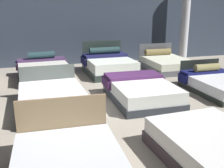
{
  "coord_description": "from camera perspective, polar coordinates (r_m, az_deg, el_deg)",
  "views": [
    {
      "loc": [
        -1.41,
        -5.49,
        2.25
      ],
      "look_at": [
        0.35,
        0.32,
        0.5
      ],
      "focal_mm": 41.9,
      "sensor_mm": 36.0,
      "label": 1
    }
  ],
  "objects": [
    {
      "name": "showroom_back_wall",
      "position": [
        11.02,
        -9.71,
        13.26
      ],
      "size": [
        18.0,
        0.06,
        3.5
      ],
      "primitive_type": "cube",
      "color": "#333D4C",
      "rests_on": "ground_plane"
    },
    {
      "name": "bed_6",
      "position": [
        6.69,
        6.34,
        -1.46
      ],
      "size": [
        1.61,
        2.12,
        0.54
      ],
      "rotation": [
        0.0,
        0.0,
        -0.02
      ],
      "color": "#292F36",
      "rests_on": "ground_plane"
    },
    {
      "name": "bed_10",
      "position": [
        9.38,
        -0.7,
        4.19
      ],
      "size": [
        1.72,
        2.01,
        1.08
      ],
      "rotation": [
        0.0,
        0.0,
        0.02
      ],
      "color": "#26322D",
      "rests_on": "ground_plane"
    },
    {
      "name": "support_pillar",
      "position": [
        12.16,
        15.62,
        13.16
      ],
      "size": [
        0.38,
        0.38,
        3.5
      ],
      "primitive_type": "cylinder",
      "color": "silver",
      "rests_on": "ground_plane"
    },
    {
      "name": "bed_2",
      "position": [
        4.33,
        21.71,
        -13.03
      ],
      "size": [
        1.58,
        2.04,
        0.46
      ],
      "rotation": [
        0.0,
        0.0,
        0.04
      ],
      "color": "#32292F",
      "rests_on": "ground_plane"
    },
    {
      "name": "bed_9",
      "position": [
        9.0,
        -14.64,
        2.82
      ],
      "size": [
        1.81,
        2.09,
        0.81
      ],
      "rotation": [
        0.0,
        0.0,
        0.06
      ],
      "color": "black",
      "rests_on": "ground_plane"
    },
    {
      "name": "bed_11",
      "position": [
        10.23,
        11.7,
        4.42
      ],
      "size": [
        1.56,
        2.14,
        0.88
      ],
      "rotation": [
        0.0,
        0.0,
        -0.01
      ],
      "color": "#56595F",
      "rests_on": "ground_plane"
    },
    {
      "name": "bed_7",
      "position": [
        7.89,
        22.13,
        -0.02
      ],
      "size": [
        1.51,
        2.03,
        0.75
      ],
      "rotation": [
        0.0,
        0.0,
        -0.0
      ],
      "color": "black",
      "rests_on": "ground_plane"
    },
    {
      "name": "bed_5",
      "position": [
        6.21,
        -12.9,
        -3.31
      ],
      "size": [
        1.55,
        2.08,
        0.83
      ],
      "rotation": [
        0.0,
        0.0,
        0.02
      ],
      "color": "#505953",
      "rests_on": "ground_plane"
    },
    {
      "name": "ground_plane",
      "position": [
        6.1,
        -2.25,
        -5.65
      ],
      "size": [
        18.0,
        18.0,
        0.02
      ],
      "primitive_type": "cube",
      "color": "gray"
    }
  ]
}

